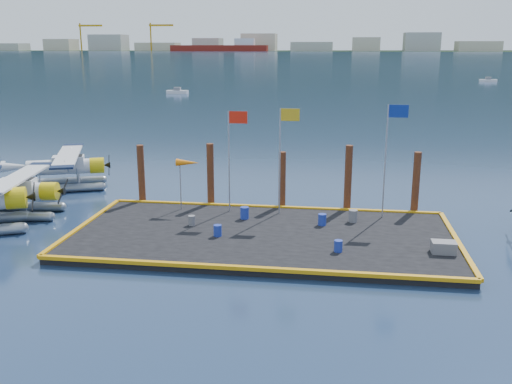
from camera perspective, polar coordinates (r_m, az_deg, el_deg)
ground at (r=30.52m, az=0.67°, el=-4.82°), size 4000.00×4000.00×0.00m
dock at (r=30.46m, az=0.67°, el=-4.47°), size 20.00×10.00×0.40m
dock_bumpers at (r=30.37m, az=0.67°, el=-3.95°), size 20.25×10.25×0.18m
far_backdrop at (r=1781.80m, az=16.20°, el=13.97°), size 3050.00×2050.00×810.00m
seaplane_b at (r=37.32m, az=-23.20°, el=-0.17°), size 8.28×9.10×3.22m
seaplane_c at (r=43.17m, az=-18.69°, el=2.18°), size 8.69×9.22×3.33m
drum_0 at (r=31.79m, az=-6.44°, el=-2.84°), size 0.39×0.39×0.55m
drum_1 at (r=27.92m, az=8.23°, el=-5.37°), size 0.41×0.41×0.57m
drum_2 at (r=31.81m, az=6.63°, el=-2.75°), size 0.45×0.45×0.63m
drum_3 at (r=29.89m, az=-3.86°, el=-3.87°), size 0.43×0.43×0.60m
drum_4 at (r=32.62m, az=9.68°, el=-2.38°), size 0.49×0.49×0.69m
drum_5 at (r=32.74m, az=-1.15°, el=-2.10°), size 0.49×0.49×0.69m
crate at (r=28.91m, az=18.26°, el=-5.27°), size 1.15×0.77×0.58m
flagpole_red at (r=33.40m, az=-2.38°, el=4.66°), size 1.14×0.08×6.00m
flagpole_yellow at (r=32.98m, az=2.76°, el=4.73°), size 1.14×0.08×6.20m
flagpole_blue at (r=32.95m, az=13.24°, el=4.66°), size 1.14×0.08×6.50m
windsock at (r=34.22m, az=-6.87°, el=2.82°), size 1.40×0.44×3.12m
piling_0 at (r=36.99m, az=-11.39°, el=1.57°), size 0.44×0.44×4.00m
piling_1 at (r=35.73m, az=-4.57°, el=1.52°), size 0.44×0.44×4.20m
piling_2 at (r=35.09m, az=2.63°, el=0.98°), size 0.44×0.44×3.80m
piling_3 at (r=34.89m, az=9.19°, el=1.15°), size 0.44×0.44×4.30m
piling_4 at (r=35.24m, az=15.69°, el=0.67°), size 0.44×0.44×4.00m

